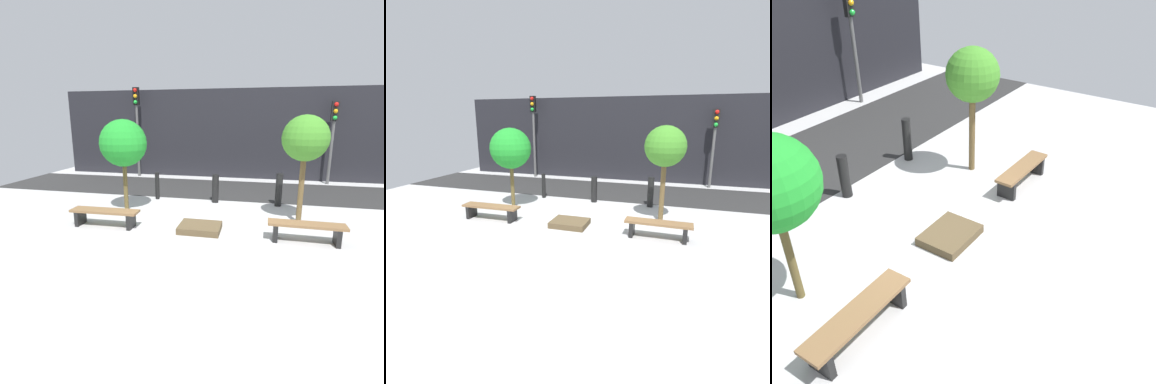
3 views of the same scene
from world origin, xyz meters
The scene contains 13 objects.
ground_plane centered at (0.00, 0.00, 0.00)m, with size 18.00×18.00×0.00m, color #AFAFAF.
road_strip centered at (0.00, 4.35, 0.01)m, with size 18.00×3.31×0.01m, color #292929.
building_facade centered at (0.00, 7.08, 2.01)m, with size 16.20×0.50×4.02m, color black.
bench_left centered at (-2.45, -0.42, 0.32)m, with size 1.78×0.47×0.44m.
bench_right centered at (2.45, -0.42, 0.32)m, with size 1.68×0.44×0.45m.
planter_bed centered at (0.00, -0.22, 0.08)m, with size 1.02×0.82×0.16m, color brown.
tree_behind_left_bench centered at (-2.45, 0.88, 2.02)m, with size 1.34×1.34×2.70m.
tree_behind_right_bench centered at (2.45, 0.88, 2.21)m, with size 1.16×1.16×2.81m.
bollard_far_left centered at (-2.01, 2.44, 0.47)m, with size 0.14×0.14×0.94m, color black.
bollard_left centered at (0.00, 2.44, 0.47)m, with size 0.22×0.22×0.94m, color black.
bollard_center centered at (2.01, 2.44, 0.52)m, with size 0.21×0.21×1.05m, color black.
traffic_light_west centered at (-4.26, 6.29, 2.80)m, with size 0.28×0.27×4.09m.
traffic_light_mid_west centered at (4.26, 6.29, 2.35)m, with size 0.28×0.27×3.39m.
Camera 2 is at (2.73, -7.85, 2.98)m, focal length 28.00 mm.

